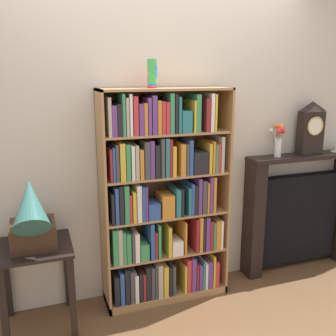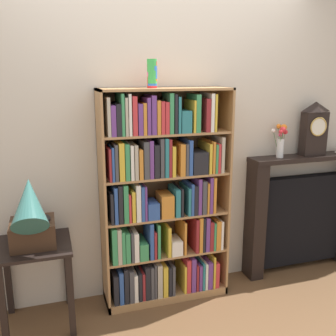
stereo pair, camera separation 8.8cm
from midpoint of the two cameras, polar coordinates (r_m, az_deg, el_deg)
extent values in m
cube|color=brown|center=(3.33, 1.05, -19.22)|extent=(7.98, 6.40, 0.02)
cube|color=beige|center=(3.18, 2.31, 4.65)|extent=(4.98, 0.08, 2.60)
cube|color=#A87A4C|center=(2.95, -8.72, -5.28)|extent=(0.02, 0.31, 1.70)
cube|color=#A87A4C|center=(3.24, 8.73, -3.54)|extent=(0.02, 0.31, 1.70)
cube|color=brown|center=(3.19, -0.40, -3.61)|extent=(1.00, 0.01, 1.70)
cube|color=#A87A4C|center=(2.90, 0.45, 11.55)|extent=(1.00, 0.31, 0.02)
cube|color=#A87A4C|center=(3.41, 0.40, -17.63)|extent=(1.00, 0.31, 0.06)
cube|color=black|center=(3.20, -7.10, -16.80)|extent=(0.04, 0.21, 0.24)
cube|color=#2D519E|center=(3.20, -6.34, -16.53)|extent=(0.03, 0.20, 0.27)
cube|color=black|center=(3.22, -5.69, -16.13)|extent=(0.03, 0.24, 0.29)
cube|color=#424247|center=(3.23, -4.96, -16.18)|extent=(0.03, 0.24, 0.27)
cube|color=white|center=(3.25, -4.32, -16.46)|extent=(0.03, 0.23, 0.23)
cube|color=black|center=(3.26, -3.73, -16.25)|extent=(0.03, 0.24, 0.24)
cube|color=maroon|center=(3.26, -3.26, -16.22)|extent=(0.02, 0.25, 0.23)
cube|color=black|center=(3.25, -2.63, -15.84)|extent=(0.04, 0.23, 0.28)
cube|color=#424247|center=(3.27, -2.01, -15.77)|extent=(0.03, 0.24, 0.27)
cube|color=#424247|center=(3.25, -1.46, -15.71)|extent=(0.02, 0.20, 0.29)
cube|color=#B2A893|center=(3.27, -0.85, -15.68)|extent=(0.04, 0.21, 0.28)
cube|color=gold|center=(3.30, -0.16, -15.54)|extent=(0.04, 0.25, 0.26)
cube|color=black|center=(3.30, 0.61, -15.70)|extent=(0.02, 0.21, 0.25)
cube|color=#424247|center=(3.31, 1.08, -15.51)|extent=(0.02, 0.22, 0.25)
cube|color=gold|center=(3.35, 2.66, -15.26)|extent=(0.02, 0.25, 0.24)
cube|color=#C63338|center=(3.35, 3.17, -14.83)|extent=(0.03, 0.25, 0.29)
cube|color=#663884|center=(3.35, 3.95, -14.78)|extent=(0.04, 0.22, 0.29)
cube|color=maroon|center=(3.38, 4.50, -15.15)|extent=(0.02, 0.22, 0.23)
cube|color=#663884|center=(3.40, 4.84, -15.00)|extent=(0.03, 0.26, 0.22)
cube|color=teal|center=(3.41, 5.28, -14.82)|extent=(0.02, 0.25, 0.23)
cube|color=white|center=(3.42, 5.65, -14.77)|extent=(0.02, 0.26, 0.23)
cube|color=#663884|center=(3.41, 6.37, -14.83)|extent=(0.04, 0.21, 0.23)
cube|color=gold|center=(3.41, 6.93, -14.38)|extent=(0.02, 0.21, 0.28)
cube|color=#C63338|center=(3.44, 7.31, -14.68)|extent=(0.03, 0.22, 0.22)
cube|color=#A87A4C|center=(3.23, 0.41, -12.13)|extent=(0.96, 0.29, 0.02)
cube|color=#388E56|center=(3.04, -7.32, -10.84)|extent=(0.04, 0.22, 0.28)
cube|color=#B2A893|center=(3.06, -6.67, -10.72)|extent=(0.03, 0.24, 0.28)
cube|color=#388E56|center=(3.05, -6.04, -11.01)|extent=(0.02, 0.21, 0.25)
cube|color=#388E56|center=(3.06, -5.42, -11.05)|extent=(0.03, 0.21, 0.24)
cube|color=#424247|center=(3.07, -4.78, -10.97)|extent=(0.02, 0.22, 0.24)
cube|color=white|center=(3.08, -4.23, -10.96)|extent=(0.04, 0.22, 0.23)
cube|color=#388E56|center=(3.12, -3.16, -11.58)|extent=(0.07, 0.23, 0.14)
cube|color=#2D519E|center=(3.10, -2.05, -10.14)|extent=(0.03, 0.23, 0.29)
cube|color=maroon|center=(3.13, -1.59, -10.60)|extent=(0.02, 0.25, 0.22)
cube|color=#388E56|center=(3.13, -1.11, -10.05)|extent=(0.02, 0.26, 0.28)
cube|color=gold|center=(3.16, 0.41, -10.15)|extent=(0.03, 0.25, 0.24)
cube|color=white|center=(3.17, 1.74, -11.29)|extent=(0.09, 0.17, 0.12)
cube|color=orange|center=(3.19, 2.68, -9.66)|extent=(0.02, 0.25, 0.27)
cube|color=maroon|center=(3.22, 4.40, -9.32)|extent=(0.02, 0.25, 0.28)
cube|color=orange|center=(3.24, 4.86, -9.09)|extent=(0.03, 0.27, 0.29)
cube|color=black|center=(3.24, 5.39, -9.17)|extent=(0.02, 0.24, 0.29)
cube|color=#663884|center=(3.26, 5.82, -9.03)|extent=(0.03, 0.26, 0.29)
cube|color=maroon|center=(3.26, 6.57, -9.45)|extent=(0.03, 0.21, 0.25)
cube|color=#388E56|center=(3.28, 6.95, -9.42)|extent=(0.02, 0.23, 0.23)
cube|color=orange|center=(3.29, 7.48, -9.25)|extent=(0.04, 0.22, 0.25)
cube|color=white|center=(3.31, 7.91, -9.13)|extent=(0.02, 0.24, 0.24)
cube|color=#A87A4C|center=(3.10, 0.42, -6.74)|extent=(0.96, 0.29, 0.02)
cube|color=black|center=(2.95, -7.75, -5.38)|extent=(0.02, 0.26, 0.23)
cube|color=#2D519E|center=(2.93, -7.12, -5.06)|extent=(0.02, 0.22, 0.28)
cube|color=black|center=(2.95, -6.55, -4.77)|extent=(0.03, 0.26, 0.29)
cube|color=#388E56|center=(2.96, -5.79, -4.72)|extent=(0.03, 0.26, 0.29)
cube|color=#C63338|center=(2.97, -5.24, -5.33)|extent=(0.02, 0.26, 0.22)
cube|color=gold|center=(2.97, -4.70, -5.12)|extent=(0.03, 0.26, 0.24)
cube|color=white|center=(2.95, -3.92, -4.77)|extent=(0.03, 0.21, 0.28)
cube|color=#2D519E|center=(2.99, -3.39, -4.69)|extent=(0.02, 0.26, 0.27)
cube|color=#663884|center=(2.98, -2.93, -4.72)|extent=(0.02, 0.24, 0.27)
cube|color=#2D519E|center=(2.99, -1.64, -6.04)|extent=(0.09, 0.18, 0.13)
cube|color=orange|center=(3.02, 0.36, -5.36)|extent=(0.10, 0.19, 0.18)
cube|color=teal|center=(3.05, 1.75, -4.77)|extent=(0.04, 0.21, 0.22)
cube|color=black|center=(3.07, 2.28, -4.61)|extent=(0.02, 0.24, 0.22)
cube|color=teal|center=(3.09, 3.33, -4.52)|extent=(0.02, 0.23, 0.22)
cube|color=#2D519E|center=(3.09, 3.75, -4.20)|extent=(0.02, 0.24, 0.25)
cube|color=black|center=(3.11, 4.22, -4.26)|extent=(0.03, 0.24, 0.24)
cube|color=#663884|center=(3.10, 4.89, -3.83)|extent=(0.03, 0.21, 0.29)
cube|color=#424247|center=(3.13, 5.43, -3.85)|extent=(0.04, 0.24, 0.27)
cube|color=orange|center=(3.14, 6.01, -3.99)|extent=(0.02, 0.23, 0.25)
cube|color=#663884|center=(3.13, 6.54, -3.64)|extent=(0.02, 0.20, 0.29)
cube|color=orange|center=(3.15, 6.97, -3.57)|extent=(0.02, 0.22, 0.29)
cube|color=#A87A4C|center=(3.00, 0.43, -0.93)|extent=(0.96, 0.29, 0.02)
cube|color=maroon|center=(2.83, -7.92, 0.70)|extent=(0.02, 0.21, 0.24)
cube|color=#2D519E|center=(2.83, -7.49, 0.79)|extent=(0.02, 0.21, 0.25)
cube|color=#424247|center=(2.85, -7.07, 1.07)|extent=(0.02, 0.24, 0.26)
cube|color=gold|center=(2.87, -6.38, 1.28)|extent=(0.04, 0.26, 0.28)
cube|color=#388E56|center=(2.85, -5.48, 1.14)|extent=(0.03, 0.21, 0.27)
cube|color=white|center=(2.88, -4.87, 1.14)|extent=(0.02, 0.25, 0.25)
cube|color=#B2A893|center=(2.87, -4.21, 1.14)|extent=(0.03, 0.21, 0.26)
cube|color=orange|center=(2.87, -3.52, 0.84)|extent=(0.03, 0.20, 0.22)
cube|color=#424247|center=(2.89, -2.80, 1.48)|extent=(0.04, 0.23, 0.28)
cube|color=#663884|center=(2.89, -2.00, 1.51)|extent=(0.03, 0.20, 0.28)
cube|color=black|center=(2.90, -1.25, 1.24)|extent=(0.04, 0.21, 0.25)
cube|color=#424247|center=(2.93, -0.63, 1.82)|extent=(0.03, 0.25, 0.29)
cube|color=teal|center=(2.93, 0.14, 1.80)|extent=(0.03, 0.22, 0.29)
cube|color=maroon|center=(2.95, 0.57, 1.83)|extent=(0.02, 0.25, 0.29)
cube|color=gold|center=(2.94, 1.19, 1.25)|extent=(0.03, 0.21, 0.23)
cube|color=orange|center=(2.98, 2.36, 1.52)|extent=(0.04, 0.24, 0.24)
cube|color=#424247|center=(3.00, 2.90, 1.61)|extent=(0.02, 0.27, 0.24)
cube|color=#2D519E|center=(3.01, 3.42, 1.89)|extent=(0.03, 0.26, 0.27)
cube|color=black|center=(3.03, 4.98, 1.02)|extent=(0.12, 0.22, 0.17)
cube|color=gold|center=(3.07, 6.26, 1.71)|extent=(0.02, 0.25, 0.23)
cube|color=orange|center=(3.07, 6.78, 1.86)|extent=(0.02, 0.24, 0.25)
cube|color=#388E56|center=(3.09, 7.11, 1.72)|extent=(0.02, 0.26, 0.23)
cube|color=#C63338|center=(3.10, 7.48, 1.78)|extent=(0.02, 0.25, 0.23)
cube|color=#B2A893|center=(3.08, 8.17, 2.18)|extent=(0.03, 0.21, 0.28)
cube|color=#A87A4C|center=(2.93, 0.44, 5.21)|extent=(0.96, 0.29, 0.02)
cube|color=#B2A893|center=(2.78, -8.11, 7.58)|extent=(0.02, 0.22, 0.27)
cube|color=#663884|center=(2.79, -7.46, 7.04)|extent=(0.03, 0.22, 0.22)
cube|color=black|center=(2.79, -6.69, 7.17)|extent=(0.03, 0.22, 0.22)
cube|color=#388E56|center=(2.81, -6.20, 7.96)|extent=(0.02, 0.26, 0.29)
cube|color=#B2A893|center=(2.81, -5.63, 7.67)|extent=(0.02, 0.24, 0.27)
cube|color=white|center=(2.82, -5.18, 7.97)|extent=(0.02, 0.25, 0.29)
cube|color=#C63338|center=(2.82, -4.45, 7.81)|extent=(0.03, 0.23, 0.28)
cube|color=#663884|center=(2.82, -3.61, 7.29)|extent=(0.03, 0.22, 0.22)
cube|color=orange|center=(2.83, -2.98, 7.37)|extent=(0.02, 0.21, 0.23)
cube|color=#663884|center=(2.83, -2.38, 7.75)|extent=(0.03, 0.21, 0.26)
cube|color=#663884|center=(2.86, -1.77, 7.96)|extent=(0.03, 0.25, 0.28)
cube|color=orange|center=(2.87, -1.09, 7.62)|extent=(0.03, 0.25, 0.24)
cube|color=#C63338|center=(2.88, -0.46, 7.57)|extent=(0.03, 0.23, 0.24)
cube|color=#C63338|center=(2.87, 0.24, 7.51)|extent=(0.03, 0.21, 0.23)
cube|color=#388E56|center=(2.88, 0.86, 8.14)|extent=(0.03, 0.21, 0.29)
cube|color=black|center=(2.92, 1.31, 8.14)|extent=(0.02, 0.26, 0.28)
cube|color=teal|center=(2.93, 1.83, 7.96)|extent=(0.02, 0.26, 0.26)
cube|color=teal|center=(2.94, 2.91, 6.99)|extent=(0.08, 0.24, 0.16)
cube|color=gold|center=(2.95, 4.14, 7.71)|extent=(0.02, 0.22, 0.24)
cube|color=#388E56|center=(2.96, 4.65, 8.13)|extent=(0.04, 0.22, 0.28)
cube|color=maroon|center=(2.99, 6.05, 7.86)|extent=(0.03, 0.22, 0.25)
cube|color=white|center=(3.01, 6.59, 8.24)|extent=(0.03, 0.24, 0.28)
cube|color=gold|center=(3.02, 7.11, 8.18)|extent=(0.02, 0.23, 0.28)
cylinder|color=red|center=(2.85, -1.45, 12.59)|extent=(0.07, 0.07, 0.09)
cylinder|color=blue|center=(2.85, -1.45, 12.91)|extent=(0.07, 0.07, 0.09)
cylinder|color=green|center=(2.85, -1.45, 13.24)|extent=(0.07, 0.07, 0.09)
cylinder|color=orange|center=(2.85, -1.43, 13.57)|extent=(0.07, 0.07, 0.09)
cylinder|color=blue|center=(2.85, -1.42, 13.89)|extent=(0.07, 0.07, 0.09)
cylinder|color=pink|center=(2.85, -1.48, 14.22)|extent=(0.07, 0.07, 0.09)
cylinder|color=red|center=(2.85, -1.43, 14.54)|extent=(0.07, 0.07, 0.09)
cylinder|color=green|center=(2.85, -1.47, 14.87)|extent=(0.07, 0.07, 0.09)
cube|color=black|center=(2.93, -18.27, -10.82)|extent=(0.50, 0.48, 0.02)
cube|color=black|center=(2.91, -22.32, -18.47)|extent=(0.04, 0.04, 0.61)
cube|color=black|center=(2.89, -13.23, -17.90)|extent=(0.04, 0.04, 0.61)
cube|color=black|center=(3.27, -21.78, -14.63)|extent=(0.04, 0.04, 0.61)
cube|color=black|center=(3.25, -13.85, -14.11)|extent=(0.04, 0.04, 0.61)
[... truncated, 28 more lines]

